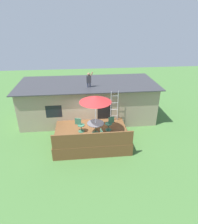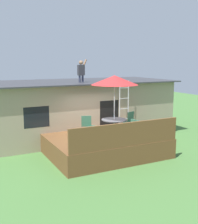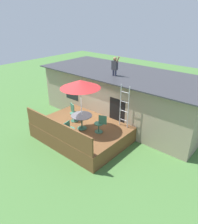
% 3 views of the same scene
% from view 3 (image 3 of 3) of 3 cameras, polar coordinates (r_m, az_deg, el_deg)
% --- Properties ---
extents(ground_plane, '(40.00, 40.00, 0.00)m').
position_cam_3_polar(ground_plane, '(11.55, -4.41, -6.93)').
color(ground_plane, '#477538').
extents(house, '(10.50, 4.50, 2.88)m').
position_cam_3_polar(house, '(13.40, 6.32, 4.61)').
color(house, gray).
rests_on(house, ground).
extents(deck, '(4.65, 3.42, 0.80)m').
position_cam_3_polar(deck, '(11.34, -4.48, -5.23)').
color(deck, brown).
rests_on(deck, ground).
extents(deck_railing, '(4.55, 0.08, 0.90)m').
position_cam_3_polar(deck_railing, '(9.99, -11.40, -4.61)').
color(deck_railing, brown).
rests_on(deck_railing, deck).
extents(patio_table, '(1.04, 1.04, 0.74)m').
position_cam_3_polar(patio_table, '(10.54, -4.67, -1.65)').
color(patio_table, '#33664C').
rests_on(patio_table, deck).
extents(patio_umbrella, '(1.90, 1.90, 2.54)m').
position_cam_3_polar(patio_umbrella, '(9.87, -5.03, 7.50)').
color(patio_umbrella, silver).
rests_on(patio_umbrella, deck).
extents(step_ladder, '(0.52, 0.04, 2.20)m').
position_cam_3_polar(step_ladder, '(10.59, 6.81, 1.45)').
color(step_ladder, silver).
rests_on(step_ladder, deck).
extents(person_figure, '(0.47, 0.20, 1.11)m').
position_cam_3_polar(person_figure, '(12.01, 4.28, 12.45)').
color(person_figure, '#33384C').
rests_on(person_figure, house).
extents(patio_chair_left, '(0.60, 0.44, 0.92)m').
position_cam_3_polar(patio_chair_left, '(11.44, -6.84, -0.21)').
color(patio_chair_left, '#33664C').
rests_on(patio_chair_left, deck).
extents(patio_chair_right, '(0.60, 0.44, 0.92)m').
position_cam_3_polar(patio_chair_right, '(10.25, 0.30, -3.20)').
color(patio_chair_right, '#33664C').
rests_on(patio_chair_right, deck).
extents(patio_chair_near, '(0.44, 0.62, 0.92)m').
position_cam_3_polar(patio_chair_near, '(9.86, -8.08, -4.74)').
color(patio_chair_near, '#33664C').
rests_on(patio_chair_near, deck).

